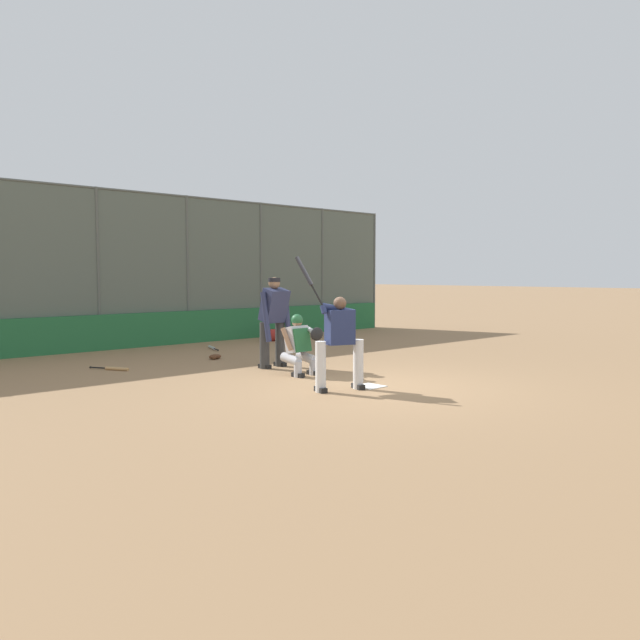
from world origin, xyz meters
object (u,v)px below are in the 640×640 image
(fielding_glove_on_dirt, at_px, (215,357))
(equipment_bag_dugout_side, at_px, (280,334))
(catcher_behind_plate, at_px, (300,344))
(batter_at_plate, at_px, (339,340))
(spare_bat_by_padding, at_px, (114,369))
(spare_bat_near_backstop, at_px, (212,348))
(spare_bat_third_base_side, at_px, (301,346))
(umpire_home, at_px, (274,319))

(fielding_glove_on_dirt, bearing_deg, equipment_bag_dugout_side, -149.01)
(catcher_behind_plate, height_order, equipment_bag_dugout_side, catcher_behind_plate)
(batter_at_plate, height_order, spare_bat_by_padding, batter_at_plate)
(catcher_behind_plate, bearing_deg, spare_bat_near_backstop, -104.67)
(batter_at_plate, bearing_deg, spare_bat_third_base_side, -107.34)
(spare_bat_near_backstop, height_order, spare_bat_third_base_side, same)
(catcher_behind_plate, height_order, fielding_glove_on_dirt, catcher_behind_plate)
(spare_bat_by_padding, relative_size, spare_bat_third_base_side, 0.90)
(umpire_home, height_order, spare_bat_by_padding, umpire_home)
(umpire_home, height_order, fielding_glove_on_dirt, umpire_home)
(equipment_bag_dugout_side, bearing_deg, umpire_home, 50.00)
(spare_bat_near_backstop, height_order, equipment_bag_dugout_side, equipment_bag_dugout_side)
(spare_bat_near_backstop, relative_size, spare_bat_by_padding, 1.05)
(spare_bat_third_base_side, xyz_separation_m, fielding_glove_on_dirt, (2.86, 0.48, 0.02))
(umpire_home, xyz_separation_m, spare_bat_near_backstop, (-0.75, -3.42, -0.93))
(equipment_bag_dugout_side, bearing_deg, batter_at_plate, 58.28)
(fielding_glove_on_dirt, xyz_separation_m, equipment_bag_dugout_side, (-3.49, -2.10, 0.11))
(spare_bat_near_backstop, bearing_deg, fielding_glove_on_dirt, 167.33)
(spare_bat_by_padding, distance_m, spare_bat_third_base_side, 5.19)
(spare_bat_by_padding, distance_m, equipment_bag_dugout_side, 6.18)
(fielding_glove_on_dirt, relative_size, equipment_bag_dugout_side, 0.24)
(batter_at_plate, height_order, spare_bat_third_base_side, batter_at_plate)
(spare_bat_by_padding, bearing_deg, equipment_bag_dugout_side, 80.68)
(batter_at_plate, relative_size, spare_bat_by_padding, 2.71)
(umpire_home, xyz_separation_m, spare_bat_by_padding, (2.50, -1.79, -0.93))
(spare_bat_near_backstop, bearing_deg, spare_bat_by_padding, 134.84)
(umpire_home, bearing_deg, spare_bat_third_base_side, -144.28)
(batter_at_plate, bearing_deg, equipment_bag_dugout_side, -104.37)
(batter_at_plate, xyz_separation_m, spare_bat_near_backstop, (-1.50, -6.04, -0.78))
(catcher_behind_plate, bearing_deg, fielding_glove_on_dirt, -92.87)
(spare_bat_by_padding, bearing_deg, spare_bat_third_base_side, 66.19)
(batter_at_plate, xyz_separation_m, fielding_glove_on_dirt, (-0.55, -4.44, -0.76))
(catcher_behind_plate, relative_size, umpire_home, 0.63)
(fielding_glove_on_dirt, bearing_deg, batter_at_plate, 82.96)
(batter_at_plate, relative_size, spare_bat_third_base_side, 2.44)
(batter_at_plate, distance_m, fielding_glove_on_dirt, 4.54)
(batter_at_plate, height_order, umpire_home, batter_at_plate)
(spare_bat_near_backstop, xyz_separation_m, equipment_bag_dugout_side, (-2.55, -0.51, 0.13))
(umpire_home, relative_size, spare_bat_third_base_side, 2.05)
(spare_bat_third_base_side, bearing_deg, catcher_behind_plate, -24.78)
(spare_bat_near_backstop, relative_size, fielding_glove_on_dirt, 2.81)
(batter_at_plate, bearing_deg, spare_bat_near_backstop, -86.60)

